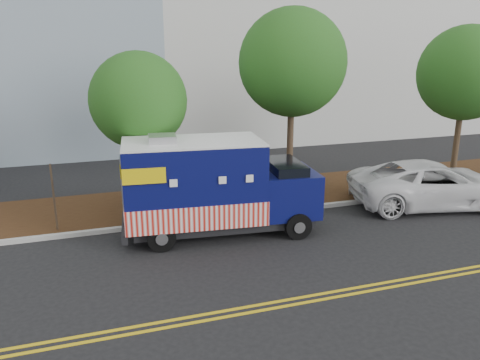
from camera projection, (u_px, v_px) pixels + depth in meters
name	position (u px, v px, depth m)	size (l,w,h in m)	color
ground	(171.00, 241.00, 14.96)	(120.00, 120.00, 0.00)	black
curb	(164.00, 224.00, 16.22)	(120.00, 0.18, 0.15)	#9E9E99
mulch_strip	(155.00, 205.00, 18.14)	(120.00, 4.00, 0.15)	black
centerline_near	(204.00, 315.00, 10.89)	(120.00, 0.10, 0.01)	gold
centerline_far	(207.00, 320.00, 10.67)	(120.00, 0.10, 0.01)	gold
tree_b	(139.00, 101.00, 16.47)	(3.43, 3.43, 5.89)	#38281C
tree_c	(292.00, 63.00, 18.03)	(4.17, 4.17, 7.48)	#38281C
tree_d	(465.00, 73.00, 20.14)	(4.06, 4.06, 6.92)	#38281C
sign_post	(54.00, 199.00, 15.25)	(0.06, 0.06, 2.40)	#473828
food_truck	(211.00, 189.00, 15.22)	(6.62, 3.00, 3.38)	black
white_car	(433.00, 184.00, 18.08)	(2.89, 6.27, 1.74)	silver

